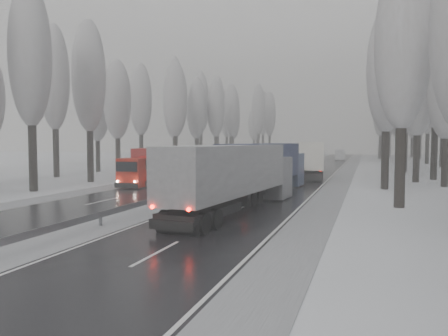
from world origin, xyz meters
The scene contains 57 objects.
ground centered at (0.00, 0.00, 0.00)m, with size 260.00×260.00×0.00m, color silver.
carriageway_right centered at (5.25, 30.00, 0.01)m, with size 7.50×200.00×0.03m, color black.
carriageway_left centered at (-5.25, 30.00, 0.01)m, with size 7.50×200.00×0.03m, color black.
median_slush centered at (0.00, 30.00, 0.02)m, with size 3.00×200.00×0.04m, color #A8ABB1.
shoulder_right centered at (10.20, 30.00, 0.02)m, with size 2.40×200.00×0.04m, color #A8ABB1.
shoulder_left centered at (-10.20, 30.00, 0.02)m, with size 2.40×200.00×0.04m, color #A8ABB1.
median_guardrail centered at (0.00, 29.99, 0.60)m, with size 0.12×200.00×0.76m.
tree_16 centered at (15.04, 15.67, 10.67)m, with size 3.60×3.60×16.53m.
tree_18 centered at (14.51, 27.03, 10.70)m, with size 3.60×3.60×16.58m.
tree_19 centered at (20.02, 31.03, 9.42)m, with size 3.60×3.60×14.57m.
tree_20 centered at (17.90, 35.17, 10.14)m, with size 3.60×3.60×15.71m.
tree_21 centered at (20.12, 39.17, 12.00)m, with size 3.60×3.60×18.62m.
tree_22 centered at (17.02, 45.60, 10.24)m, with size 3.60×3.60×15.86m.
tree_24 centered at (17.90, 51.02, 13.19)m, with size 3.60×3.60×20.49m.
tree_26 centered at (17.56, 61.27, 12.10)m, with size 3.60×3.60×18.78m.
tree_27 centered at (24.72, 65.27, 11.36)m, with size 3.60×3.60×17.62m.
tree_28 centered at (16.34, 71.95, 12.64)m, with size 3.60×3.60×19.62m.
tree_29 centered at (23.71, 75.95, 11.67)m, with size 3.60×3.60×18.11m.
tree_30 centered at (16.56, 81.70, 11.52)m, with size 3.60×3.60×17.86m.
tree_31 centered at (22.48, 85.70, 11.97)m, with size 3.60×3.60×18.58m.
tree_32 centered at (16.63, 89.21, 11.18)m, with size 3.60×3.60×17.33m.
tree_33 centered at (19.77, 93.21, 9.26)m, with size 3.60×3.60×14.33m.
tree_34 centered at (15.73, 96.32, 11.37)m, with size 3.60×3.60×17.63m.
tree_35 centered at (24.94, 100.32, 11.77)m, with size 3.60×3.60×18.25m.
tree_36 centered at (17.04, 106.16, 13.02)m, with size 3.60×3.60×20.23m.
tree_37 centered at (24.02, 110.16, 10.56)m, with size 3.60×3.60×16.37m.
tree_38 centered at (18.73, 116.73, 11.59)m, with size 3.60×3.60×17.97m.
tree_39 centered at (21.55, 120.73, 10.45)m, with size 3.60×3.60×16.19m.
tree_56 centered at (-14.71, 15.70, 11.68)m, with size 3.60×3.60×18.12m.
tree_58 centered at (-15.13, 24.57, 11.10)m, with size 3.60×3.60×17.21m.
tree_59 centered at (-22.80, 28.57, 11.87)m, with size 3.60×3.60×18.41m.
tree_60 centered at (-17.75, 34.20, 9.59)m, with size 3.60×3.60×14.84m.
tree_61 centered at (-23.52, 38.20, 9.02)m, with size 3.60×3.60×13.95m.
tree_62 centered at (-13.94, 43.73, 10.36)m, with size 3.60×3.60×16.04m.
tree_63 centered at (-21.85, 47.73, 10.89)m, with size 3.60×3.60×16.88m.
tree_64 centered at (-18.26, 52.71, 9.96)m, with size 3.60×3.60×15.42m.
tree_65 centered at (-20.05, 56.71, 12.55)m, with size 3.60×3.60×19.48m.
tree_66 centered at (-18.16, 62.35, 9.84)m, with size 3.60×3.60×15.23m.
tree_67 centered at (-19.54, 66.35, 11.03)m, with size 3.60×3.60×17.09m.
tree_68 centered at (-16.58, 69.11, 10.75)m, with size 3.60×3.60×16.65m.
tree_69 centered at (-21.42, 73.11, 12.46)m, with size 3.60×3.60×19.35m.
tree_70 centered at (-16.33, 79.19, 11.03)m, with size 3.60×3.60×17.09m.
tree_71 centered at (-21.09, 83.19, 12.63)m, with size 3.60×3.60×19.61m.
tree_72 centered at (-18.93, 88.54, 9.76)m, with size 3.60×3.60×15.11m.
tree_73 centered at (-21.82, 92.54, 11.11)m, with size 3.60×3.60×17.22m.
tree_74 centered at (-15.07, 99.33, 12.67)m, with size 3.60×3.60×19.68m.
tree_75 centered at (-24.20, 103.33, 11.99)m, with size 3.60×3.60×18.60m.
tree_76 centered at (-14.05, 108.72, 11.95)m, with size 3.60×3.60×18.55m.
tree_77 centered at (-19.66, 112.72, 9.26)m, with size 3.60×3.60×14.32m.
tree_78 centered at (-17.56, 115.31, 12.59)m, with size 3.60×3.60×19.55m.
tree_79 centered at (-20.33, 119.31, 11.01)m, with size 3.60×3.60×17.07m.
truck_grey_tarp centered at (5.42, 10.34, 2.41)m, with size 4.28×16.26×4.13m.
truck_blue_box centered at (5.20, 19.66, 2.43)m, with size 3.93×16.39×4.17m.
truck_cream_box centered at (6.71, 37.80, 2.48)m, with size 4.15×16.72×4.25m.
box_truck_distant centered at (6.97, 86.98, 1.27)m, with size 2.60×6.84×2.50m.
truck_red_white centered at (-6.04, 28.99, 2.25)m, with size 2.72×15.10×3.86m.
truck_red_red centered at (-8.21, 27.07, 2.12)m, with size 3.42×14.31×3.64m.
Camera 1 is at (13.01, -15.10, 4.41)m, focal length 35.00 mm.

